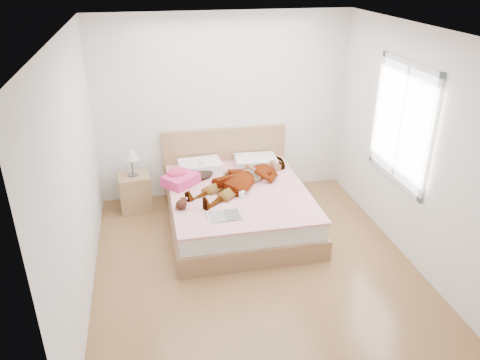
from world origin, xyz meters
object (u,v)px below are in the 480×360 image
(bed, at_px, (237,203))
(coffee_mug, at_px, (242,194))
(towel, at_px, (180,178))
(plush_toy, at_px, (182,204))
(phone, at_px, (201,162))
(woman, at_px, (243,176))
(magazine, at_px, (225,216))
(nightstand, at_px, (135,189))

(bed, relative_size, coffee_mug, 18.38)
(towel, xyz_separation_m, plush_toy, (-0.04, -0.66, -0.03))
(phone, distance_m, towel, 0.42)
(woman, relative_size, plush_toy, 7.60)
(towel, distance_m, plush_toy, 0.66)
(woman, xyz_separation_m, towel, (-0.82, 0.15, -0.03))
(woman, bearing_deg, plush_toy, -95.48)
(woman, height_order, magazine, woman)
(coffee_mug, relative_size, plush_toy, 0.51)
(phone, distance_m, coffee_mug, 0.89)
(bed, xyz_separation_m, plush_toy, (-0.76, -0.42, 0.29))
(magazine, distance_m, coffee_mug, 0.52)
(woman, relative_size, nightstand, 1.88)
(bed, distance_m, plush_toy, 0.91)
(woman, distance_m, coffee_mug, 0.40)
(magazine, relative_size, coffee_mug, 3.63)
(plush_toy, bearing_deg, magazine, -33.37)
(woman, xyz_separation_m, nightstand, (-1.43, 0.55, -0.33))
(woman, distance_m, plush_toy, 1.00)
(nightstand, bearing_deg, magazine, -52.66)
(coffee_mug, relative_size, nightstand, 0.13)
(phone, distance_m, bed, 0.76)
(phone, distance_m, magazine, 1.23)
(phone, xyz_separation_m, coffee_mug, (0.40, -0.78, -0.15))
(towel, height_order, magazine, towel)
(phone, xyz_separation_m, magazine, (0.11, -1.21, -0.18))
(towel, bearing_deg, magazine, -65.92)
(magazine, height_order, coffee_mug, coffee_mug)
(woman, bearing_deg, coffee_mug, -50.56)
(coffee_mug, bearing_deg, nightstand, 144.98)
(bed, height_order, plush_toy, bed)
(coffee_mug, bearing_deg, bed, 90.19)
(phone, relative_size, towel, 0.19)
(towel, distance_m, coffee_mug, 0.90)
(towel, relative_size, coffee_mug, 4.80)
(phone, xyz_separation_m, plush_toy, (-0.36, -0.90, -0.13))
(magazine, distance_m, plush_toy, 0.56)
(woman, xyz_separation_m, bed, (-0.10, -0.09, -0.35))
(woman, bearing_deg, towel, -136.49)
(woman, bearing_deg, nightstand, -146.88)
(bed, distance_m, towel, 0.83)
(phone, xyz_separation_m, bed, (0.40, -0.49, -0.43))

